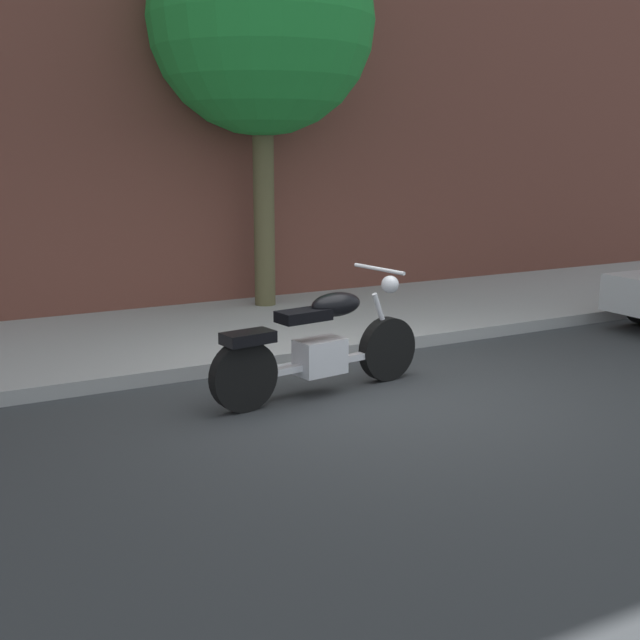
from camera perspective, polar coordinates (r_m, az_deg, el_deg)
name	(u,v)px	position (r m, az deg, el deg)	size (l,w,h in m)	color
ground_plane	(383,393)	(7.46, 4.49, -5.19)	(60.00, 60.00, 0.00)	#303335
sidewalk	(259,328)	(9.80, -4.36, -0.55)	(21.93, 3.08, 0.14)	#999999
motorcycle	(319,346)	(7.28, -0.04, -1.86)	(2.22, 0.70, 1.12)	black
street_tree	(261,22)	(10.80, -4.18, 20.32)	(2.87, 2.87, 5.21)	brown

